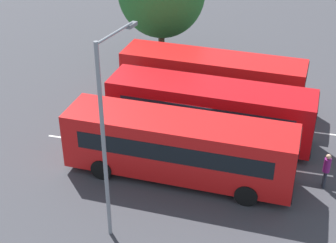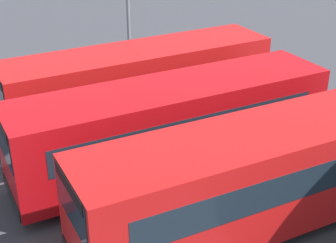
% 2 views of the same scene
% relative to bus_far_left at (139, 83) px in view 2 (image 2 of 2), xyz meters
% --- Properties ---
extents(ground_plane, '(71.68, 71.68, 0.00)m').
position_rel_bus_far_left_xyz_m(ground_plane, '(-0.42, 3.76, -1.71)').
color(ground_plane, '#38383D').
extents(bus_far_left, '(10.86, 3.12, 3.08)m').
position_rel_bus_far_left_xyz_m(bus_far_left, '(0.00, 0.00, 0.00)').
color(bus_far_left, red).
rests_on(bus_far_left, ground).
extents(bus_center_left, '(10.83, 2.99, 3.08)m').
position_rel_bus_far_left_xyz_m(bus_center_left, '(0.41, 3.88, 0.00)').
color(bus_center_left, '#B70C11').
rests_on(bus_center_left, ground).
extents(bus_center_right, '(10.81, 2.94, 3.08)m').
position_rel_bus_far_left_xyz_m(bus_center_right, '(-0.50, 7.65, 0.00)').
color(bus_center_right, red).
rests_on(bus_center_right, ground).
extents(lane_stripe_outer_left, '(14.85, 1.46, 0.01)m').
position_rel_bus_far_left_xyz_m(lane_stripe_outer_left, '(-0.42, 1.77, -1.70)').
color(lane_stripe_outer_left, silver).
rests_on(lane_stripe_outer_left, ground).
extents(lane_stripe_inner_left, '(14.85, 1.46, 0.01)m').
position_rel_bus_far_left_xyz_m(lane_stripe_inner_left, '(-0.42, 5.74, -1.70)').
color(lane_stripe_inner_left, silver).
rests_on(lane_stripe_inner_left, ground).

